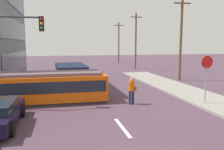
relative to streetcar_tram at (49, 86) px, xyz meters
The scene contains 13 objects.
ground_plane 3.80m from the streetcar_tram, 25.54° to the right, with size 120.00×120.00×0.00m, color #4C3645.
lane_stripe_2 6.56m from the streetcar_tram, 59.35° to the right, with size 0.16×2.40×0.01m, color silver.
lane_stripe_3 6.92m from the streetcar_tram, 61.14° to the left, with size 0.16×2.40×0.01m, color silver.
lane_stripe_4 12.49m from the streetcar_tram, 74.59° to the left, with size 0.16×2.40×0.01m, color silver.
streetcar_tram is the anchor object (origin of this frame).
city_bus 5.63m from the streetcar_tram, 72.64° to the left, with size 2.69×5.09×1.90m.
pedestrian_crossing 5.30m from the streetcar_tram, 20.30° to the right, with size 0.50×0.36×1.67m.
parked_sedan_far 4.58m from the streetcar_tram, 119.70° to the left, with size 2.01×4.28×1.19m.
stop_sign 9.85m from the streetcar_tram, 18.23° to the right, with size 0.76×0.07×2.88m.
traffic_light_mast 3.47m from the streetcar_tram, 147.35° to the right, with size 2.77×0.33×5.40m.
utility_pole_mid 14.52m from the streetcar_tram, 25.42° to the left, with size 1.80×0.24×8.30m.
utility_pole_far 21.53m from the streetcar_tram, 55.68° to the left, with size 1.80×0.24×8.20m.
utility_pole_distant 30.93m from the streetcar_tram, 66.53° to the left, with size 1.80×0.24×7.82m.
Camera 1 is at (-2.74, -3.46, 3.72)m, focal length 36.75 mm.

